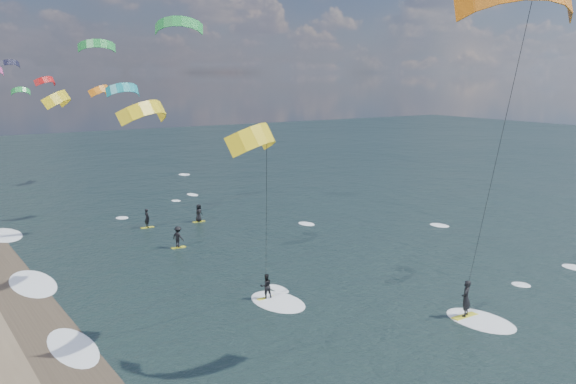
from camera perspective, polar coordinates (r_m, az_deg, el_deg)
kitesurfer_near_a at (r=28.38m, az=20.05°, el=10.92°), size 8.23×9.28×17.10m
kitesurfer_near_b at (r=31.48m, az=-1.64°, el=-0.57°), size 6.84×8.83×11.57m
far_kitesurfers at (r=52.55m, az=-9.72°, el=-2.96°), size 6.06×8.24×1.66m
bg_kite_field at (r=68.52m, az=-18.59°, el=10.04°), size 14.61×68.07×7.48m
shoreline_surf at (r=33.18m, az=-17.49°, el=-12.95°), size 2.40×79.40×0.11m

